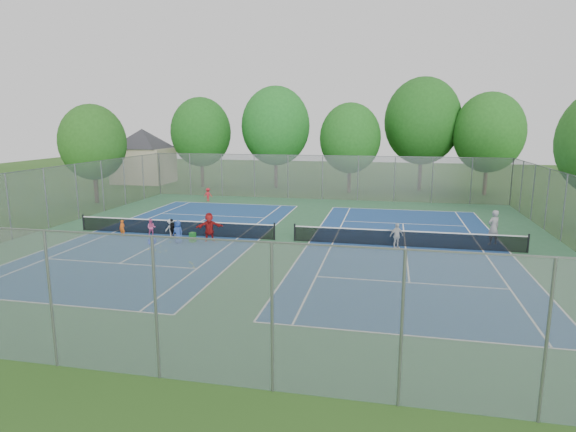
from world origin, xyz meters
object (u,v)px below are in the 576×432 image
Objects in this scene: ball_crate at (152,241)px; ball_hopper at (193,237)px; instructor at (494,228)px; net_left at (175,228)px; net_right at (406,239)px.

ball_crate is 0.60× the size of ball_hopper.
instructor reaches higher than ball_hopper.
net_left reaches higher than ball_hopper.
instructor reaches higher than net_right.
instructor reaches higher than ball_crate.
net_left reaches higher than ball_crate.
ball_hopper is at bearing -172.84° from net_right.
instructor is at bearing 10.20° from ball_hopper.
instructor is (19.22, 3.90, 0.86)m from ball_crate.
ball_crate is (-14.33, -2.36, -0.30)m from net_right.
instructor is (17.07, 3.07, 0.71)m from ball_hopper.
net_left is 21.87× the size of ball_hopper.
net_right is 36.72× the size of ball_crate.
net_right is (14.00, 0.00, 0.00)m from net_left.
ball_hopper is (2.16, 0.83, 0.14)m from ball_crate.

